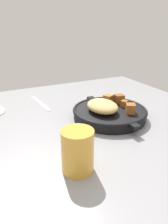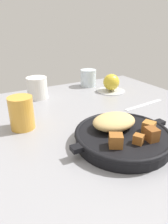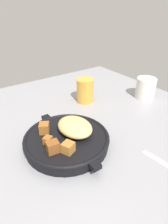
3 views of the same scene
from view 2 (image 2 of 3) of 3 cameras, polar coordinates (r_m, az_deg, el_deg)
The scene contains 8 objects.
ground_plane at distance 60.64cm, azimuth 1.99°, elevation -6.43°, with size 102.87×97.87×2.40cm, color gray.
cast_iron_skillet at distance 54.41cm, azimuth 10.42°, elevation -6.16°, with size 29.28×24.93×7.00cm.
saucer_plate at distance 95.54cm, azimuth 7.44°, elevation 5.91°, with size 12.96×12.96×0.60cm, color #B7BABF.
red_apple at distance 94.41cm, azimuth 7.57°, elevation 8.20°, with size 7.33×7.33×7.33cm, color gold.
butter_knife at distance 81.99cm, azimuth 16.34°, elevation 1.98°, with size 19.25×1.60×0.36cm, color silver.
water_glass_short at distance 102.00cm, azimuth 1.18°, elevation 9.43°, with size 7.56×7.56×8.03cm, color silver.
juice_glass_amber at distance 62.64cm, azimuth -16.93°, elevation -0.24°, with size 7.13×7.13×9.80cm, color gold.
ceramic_mug_white at distance 87.05cm, azimuth -12.85°, elevation 6.55°, with size 8.28×8.28×8.76cm, color silver.
Camera 2 is at (-27.44, -44.64, 29.32)cm, focal length 32.97 mm.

